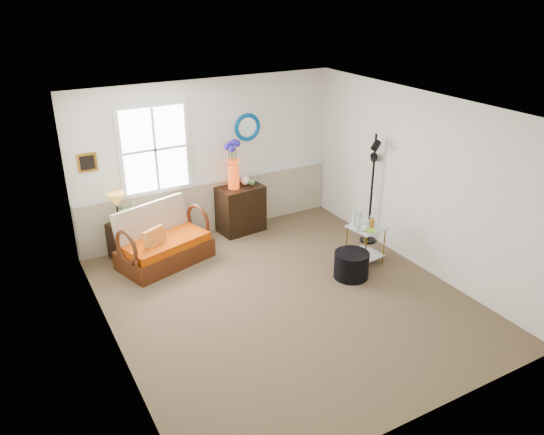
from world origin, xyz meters
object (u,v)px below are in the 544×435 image
loveseat (164,236)px  lamp_stand (121,241)px  side_table (365,245)px  ottoman (351,265)px  cabinet (241,209)px  floor_lamp (372,190)px

loveseat → lamp_stand: loveseat is taller
side_table → ottoman: (-0.45, -0.26, -0.10)m
loveseat → cabinet: size_ratio=1.68×
cabinet → floor_lamp: (1.66, -1.40, 0.51)m
floor_lamp → ottoman: size_ratio=3.60×
lamp_stand → floor_lamp: floor_lamp is taller
side_table → ottoman: 0.53m
lamp_stand → loveseat: bearing=-42.1°
side_table → floor_lamp: size_ratio=0.32×
side_table → lamp_stand: bearing=148.6°
floor_lamp → lamp_stand: bearing=136.4°
cabinet → ottoman: size_ratio=1.59×
side_table → ottoman: bearing=-149.9°
lamp_stand → cabinet: (2.05, -0.01, 0.12)m
lamp_stand → ottoman: lamp_stand is taller
loveseat → floor_lamp: (3.18, -0.93, 0.47)m
loveseat → ottoman: (2.23, -1.74, -0.25)m
loveseat → ottoman: bearing=-55.3°
lamp_stand → ottoman: 3.55m
loveseat → lamp_stand: (-0.53, 0.48, -0.16)m
floor_lamp → cabinet: bearing=117.1°
loveseat → floor_lamp: bearing=-33.7°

